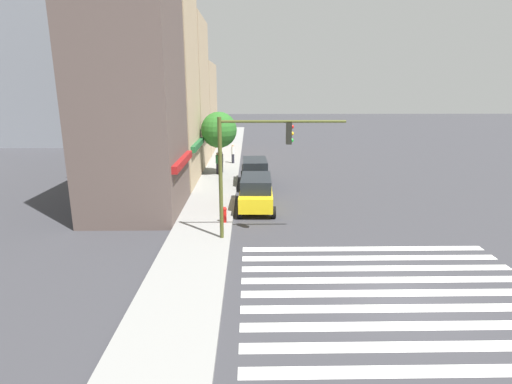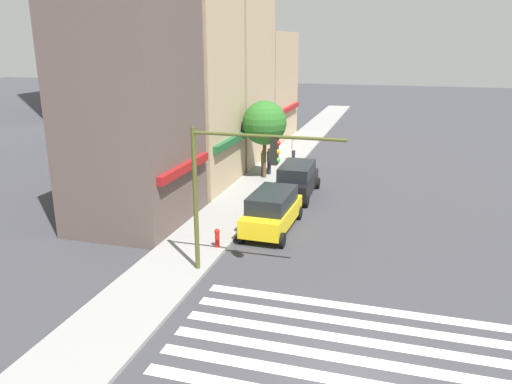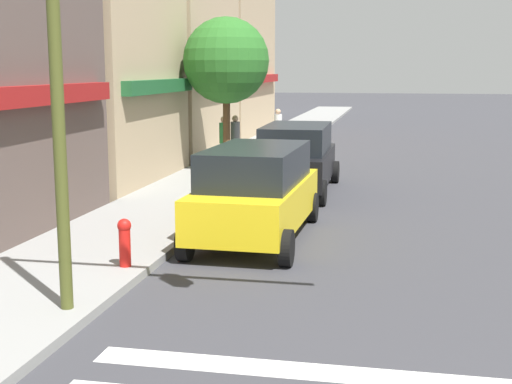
# 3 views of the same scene
# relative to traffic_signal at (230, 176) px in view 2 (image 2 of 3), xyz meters

# --- Properties ---
(ground_plane) EXTENTS (200.00, 200.00, 0.00)m
(ground_plane) POSITION_rel_traffic_signal_xyz_m (-5.14, -4.99, -4.04)
(ground_plane) COLOR #38383D
(sidewalk_left) EXTENTS (120.00, 3.00, 0.15)m
(sidewalk_left) POSITION_rel_traffic_signal_xyz_m (-5.14, 2.51, -3.96)
(sidewalk_left) COLOR gray
(sidewalk_left) RESTS_ON ground_plane
(crosswalk_stripes) EXTENTS (8.49, 10.80, 0.01)m
(crosswalk_stripes) POSITION_rel_traffic_signal_xyz_m (-5.14, -4.99, -4.04)
(crosswalk_stripes) COLOR silver
(crosswalk_stripes) RESTS_ON ground_plane
(storefront_row) EXTENTS (30.68, 5.30, 14.18)m
(storefront_row) POSITION_rel_traffic_signal_xyz_m (15.84, 6.51, 2.16)
(storefront_row) COLOR brown
(storefront_row) RESTS_ON ground_plane
(traffic_signal) EXTENTS (0.32, 5.68, 5.78)m
(traffic_signal) POSITION_rel_traffic_signal_xyz_m (0.00, 0.00, 0.00)
(traffic_signal) COLOR #474C1E
(traffic_signal) RESTS_ON ground_plane
(suv_yellow) EXTENTS (4.75, 2.12, 1.94)m
(suv_yellow) POSITION_rel_traffic_signal_xyz_m (5.24, -0.29, -3.01)
(suv_yellow) COLOR yellow
(suv_yellow) RESTS_ON ground_plane
(suv_black) EXTENTS (4.74, 2.12, 1.94)m
(suv_black) POSITION_rel_traffic_signal_xyz_m (11.09, -0.29, -3.01)
(suv_black) COLOR black
(suv_black) RESTS_ON ground_plane
(pedestrian_grey_coat) EXTENTS (0.32, 0.32, 1.77)m
(pedestrian_grey_coat) POSITION_rel_traffic_signal_xyz_m (15.10, 2.43, -2.97)
(pedestrian_grey_coat) COLOR #23232D
(pedestrian_grey_coat) RESTS_ON sidewalk_left
(pedestrian_green_top) EXTENTS (0.32, 0.32, 1.77)m
(pedestrian_green_top) POSITION_rel_traffic_signal_xyz_m (14.56, 2.71, -2.97)
(pedestrian_green_top) COLOR #23232D
(pedestrian_green_top) RESTS_ON sidewalk_left
(pedestrian_white_shirt) EXTENTS (0.32, 0.32, 1.77)m
(pedestrian_white_shirt) POSITION_rel_traffic_signal_xyz_m (19.34, 1.65, -2.97)
(pedestrian_white_shirt) COLOR #23232D
(pedestrian_white_shirt) RESTS_ON sidewalk_left
(fire_hydrant) EXTENTS (0.24, 0.24, 0.84)m
(fire_hydrant) POSITION_rel_traffic_signal_xyz_m (2.22, 1.41, -3.43)
(fire_hydrant) COLOR red
(fire_hydrant) RESTS_ON sidewalk_left
(street_tree) EXTENTS (2.84, 2.84, 5.05)m
(street_tree) POSITION_rel_traffic_signal_xyz_m (14.15, 2.51, -0.27)
(street_tree) COLOR brown
(street_tree) RESTS_ON sidewalk_left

